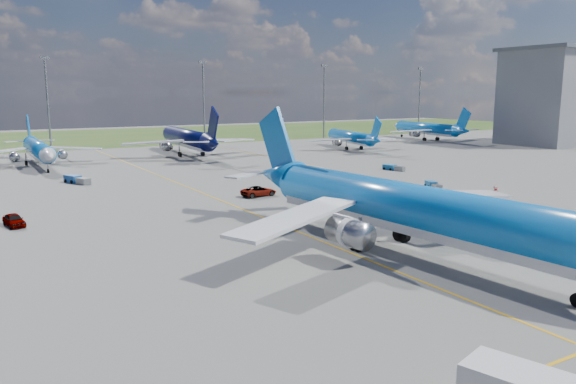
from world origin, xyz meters
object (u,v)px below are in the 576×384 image
bg_jet_n (188,155)px  baggage_tug_c (76,180)px  service_car_c (308,181)px  baggage_tug_e (393,168)px  bg_jet_nnw (40,166)px  service_car_a (14,220)px  warning_post (495,198)px  bg_jet_ne (350,149)px  main_airliner (405,254)px  uld_container (571,231)px  bg_jet_ene (426,140)px  service_car_b (259,191)px  baggage_tug_w (433,185)px

bg_jet_n → baggage_tug_c: bearing=49.4°
service_car_c → baggage_tug_e: (22.39, 5.94, -0.20)m
bg_jet_nnw → service_car_a: size_ratio=8.67×
warning_post → bg_jet_ne: bearing=66.4°
bg_jet_nnw → main_airliner: bearing=-76.4°
service_car_c → uld_container: bearing=-52.9°
uld_container → baggage_tug_e: bearing=53.6°
main_airliner → service_car_a: 41.05m
bg_jet_nnw → bg_jet_ene: bearing=3.3°
warning_post → baggage_tug_c: size_ratio=0.55×
bg_jet_ne → bg_jet_nnw: bearing=9.3°
bg_jet_n → baggage_tug_e: (23.49, -43.65, 0.45)m
main_airliner → bg_jet_ene: bearing=40.1°
bg_jet_nnw → bg_jet_ene: size_ratio=0.92×
bg_jet_nnw → baggage_tug_c: bg_jet_nnw is taller
bg_jet_nnw → service_car_c: bg_jet_nnw is taller
uld_container → service_car_c: 41.20m
uld_container → service_car_a: size_ratio=0.56×
uld_container → service_car_b: (-15.37, 36.13, -0.20)m
bg_jet_ene → baggage_tug_e: size_ratio=8.46×
warning_post → bg_jet_ene: size_ratio=0.08×
bg_jet_ene → service_car_a: size_ratio=9.38×
bg_jet_ene → baggage_tug_c: (-106.20, -32.37, 0.56)m
bg_jet_ne → bg_jet_ene: (35.86, 10.21, 0.00)m
service_car_b → baggage_tug_w: (25.60, -7.36, -0.26)m
warning_post → bg_jet_ne: bg_jet_ne is taller
service_car_a → baggage_tug_e: size_ratio=0.90×
warning_post → service_car_a: warning_post is taller
warning_post → service_car_a: 55.01m
bg_jet_n → baggage_tug_c: bg_jet_n is taller
main_airliner → service_car_b: 31.62m
service_car_b → bg_jet_n: bearing=-15.7°
service_car_b → bg_jet_nnw: bearing=18.0°
service_car_b → bg_jet_ene: bearing=-61.8°
bg_jet_n → bg_jet_ne: (40.71, -7.56, 0.00)m
bg_jet_n → baggage_tug_w: (15.58, -61.80, 0.44)m
bg_jet_n → bg_jet_ne: size_ratio=1.31×
bg_jet_n → service_car_b: size_ratio=8.47×
baggage_tug_c → main_airliner: bearing=-95.4°
bg_jet_ne → baggage_tug_c: 73.75m
baggage_tug_w → uld_container: bearing=-87.5°
warning_post → service_car_c: size_ratio=0.67×
bg_jet_n → service_car_c: 49.61m
baggage_tug_e → bg_jet_ne: bearing=49.3°
service_car_b → baggage_tug_c: bearing=33.2°
bg_jet_ene → bg_jet_ne: bearing=23.3°
uld_container → service_car_a: uld_container is taller
bg_jet_n → service_car_a: size_ratio=10.59×
bg_jet_n → service_car_a: bg_jet_n is taller
service_car_a → baggage_tug_c: bearing=57.5°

